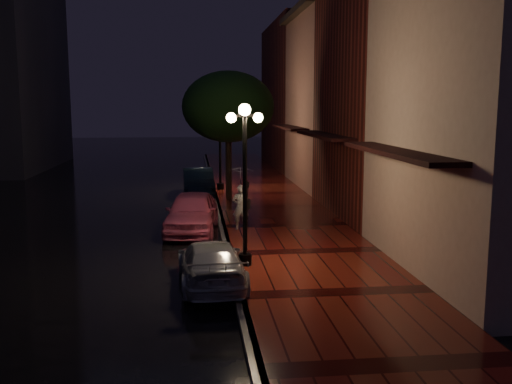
# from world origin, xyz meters

# --- Properties ---
(ground) EXTENTS (120.00, 120.00, 0.00)m
(ground) POSITION_xyz_m (0.00, 0.00, 0.00)
(ground) COLOR black
(ground) RESTS_ON ground
(sidewalk) EXTENTS (4.50, 60.00, 0.15)m
(sidewalk) POSITION_xyz_m (2.25, 0.00, 0.07)
(sidewalk) COLOR #4B0F0D
(sidewalk) RESTS_ON ground
(curb) EXTENTS (0.25, 60.00, 0.15)m
(curb) POSITION_xyz_m (0.00, 0.00, 0.07)
(curb) COLOR #595451
(curb) RESTS_ON ground
(storefront_near) EXTENTS (5.00, 8.00, 8.50)m
(storefront_near) POSITION_xyz_m (7.00, -6.00, 4.25)
(storefront_near) COLOR gray
(storefront_near) RESTS_ON ground
(storefront_mid) EXTENTS (5.00, 8.00, 11.00)m
(storefront_mid) POSITION_xyz_m (7.00, 2.00, 5.50)
(storefront_mid) COLOR #511914
(storefront_mid) RESTS_ON ground
(storefront_far) EXTENTS (5.00, 8.00, 9.00)m
(storefront_far) POSITION_xyz_m (7.00, 10.00, 4.50)
(storefront_far) COLOR #8C5951
(storefront_far) RESTS_ON ground
(storefront_extra) EXTENTS (5.00, 12.00, 10.00)m
(storefront_extra) POSITION_xyz_m (7.00, 20.00, 5.00)
(storefront_extra) COLOR #511914
(storefront_extra) RESTS_ON ground
(streetlamp_near) EXTENTS (0.96, 0.36, 4.31)m
(streetlamp_near) POSITION_xyz_m (0.35, -5.00, 2.60)
(streetlamp_near) COLOR black
(streetlamp_near) RESTS_ON sidewalk
(streetlamp_far) EXTENTS (0.96, 0.36, 4.31)m
(streetlamp_far) POSITION_xyz_m (0.35, 9.00, 2.60)
(streetlamp_far) COLOR black
(streetlamp_far) RESTS_ON sidewalk
(street_tree) EXTENTS (4.16, 4.16, 5.80)m
(street_tree) POSITION_xyz_m (0.61, 5.99, 4.24)
(street_tree) COLOR black
(street_tree) RESTS_ON sidewalk
(pink_car) EXTENTS (2.11, 4.33, 1.42)m
(pink_car) POSITION_xyz_m (-1.08, -0.17, 0.71)
(pink_car) COLOR #DD5B83
(pink_car) RESTS_ON ground
(navy_car) EXTENTS (1.59, 4.18, 1.36)m
(navy_car) POSITION_xyz_m (-0.78, 7.93, 0.68)
(navy_car) COLOR black
(navy_car) RESTS_ON ground
(silver_car) EXTENTS (1.77, 3.93, 1.12)m
(silver_car) POSITION_xyz_m (-0.60, -6.21, 0.56)
(silver_car) COLOR #A4A3AB
(silver_car) RESTS_ON ground
(woman_with_umbrella) EXTENTS (0.91, 0.93, 2.19)m
(woman_with_umbrella) POSITION_xyz_m (0.60, -0.56, 1.60)
(woman_with_umbrella) COLOR white
(woman_with_umbrella) RESTS_ON sidewalk
(parking_meter) EXTENTS (0.16, 0.14, 1.42)m
(parking_meter) POSITION_xyz_m (1.00, 1.34, 1.01)
(parking_meter) COLOR black
(parking_meter) RESTS_ON sidewalk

